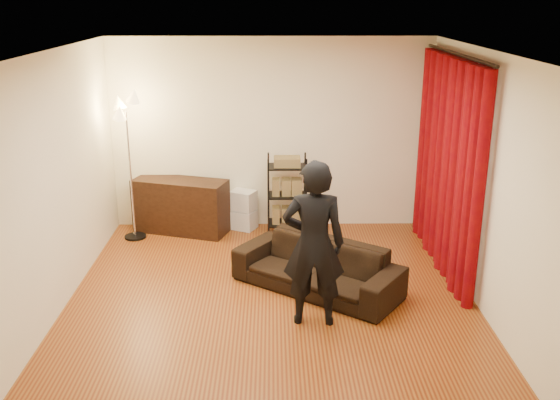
{
  "coord_description": "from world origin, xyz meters",
  "views": [
    {
      "loc": [
        0.02,
        -6.15,
        3.23
      ],
      "look_at": [
        0.1,
        0.3,
        1.1
      ],
      "focal_mm": 40.0,
      "sensor_mm": 36.0,
      "label": 1
    }
  ],
  "objects_px": {
    "media_cabinet": "(181,206)",
    "floor_lamp": "(130,169)",
    "person": "(314,244)",
    "sofa": "(317,267)",
    "wire_shelf": "(287,195)",
    "storage_boxes": "(243,210)"
  },
  "relations": [
    {
      "from": "media_cabinet",
      "to": "floor_lamp",
      "type": "height_order",
      "value": "floor_lamp"
    },
    {
      "from": "storage_boxes",
      "to": "media_cabinet",
      "type": "bearing_deg",
      "value": -174.45
    },
    {
      "from": "storage_boxes",
      "to": "floor_lamp",
      "type": "height_order",
      "value": "floor_lamp"
    },
    {
      "from": "sofa",
      "to": "media_cabinet",
      "type": "xyz_separation_m",
      "value": [
        -1.8,
        1.88,
        0.1
      ]
    },
    {
      "from": "storage_boxes",
      "to": "wire_shelf",
      "type": "bearing_deg",
      "value": -16.84
    },
    {
      "from": "media_cabinet",
      "to": "wire_shelf",
      "type": "xyz_separation_m",
      "value": [
        1.5,
        -0.1,
        0.19
      ]
    },
    {
      "from": "media_cabinet",
      "to": "sofa",
      "type": "bearing_deg",
      "value": -28.51
    },
    {
      "from": "sofa",
      "to": "storage_boxes",
      "type": "relative_size",
      "value": 3.35
    },
    {
      "from": "wire_shelf",
      "to": "floor_lamp",
      "type": "height_order",
      "value": "floor_lamp"
    },
    {
      "from": "sofa",
      "to": "storage_boxes",
      "type": "xyz_separation_m",
      "value": [
        -0.93,
        1.96,
        0.01
      ]
    },
    {
      "from": "person",
      "to": "wire_shelf",
      "type": "bearing_deg",
      "value": -82.95
    },
    {
      "from": "person",
      "to": "floor_lamp",
      "type": "relative_size",
      "value": 0.87
    },
    {
      "from": "person",
      "to": "wire_shelf",
      "type": "distance_m",
      "value": 2.54
    },
    {
      "from": "media_cabinet",
      "to": "wire_shelf",
      "type": "distance_m",
      "value": 1.51
    },
    {
      "from": "sofa",
      "to": "media_cabinet",
      "type": "relative_size",
      "value": 1.47
    },
    {
      "from": "sofa",
      "to": "wire_shelf",
      "type": "distance_m",
      "value": 1.82
    },
    {
      "from": "sofa",
      "to": "storage_boxes",
      "type": "bearing_deg",
      "value": 151.3
    },
    {
      "from": "wire_shelf",
      "to": "person",
      "type": "bearing_deg",
      "value": -85.97
    },
    {
      "from": "sofa",
      "to": "wire_shelf",
      "type": "relative_size",
      "value": 1.69
    },
    {
      "from": "person",
      "to": "media_cabinet",
      "type": "relative_size",
      "value": 1.32
    },
    {
      "from": "media_cabinet",
      "to": "floor_lamp",
      "type": "xyz_separation_m",
      "value": [
        -0.62,
        -0.25,
        0.61
      ]
    },
    {
      "from": "person",
      "to": "floor_lamp",
      "type": "xyz_separation_m",
      "value": [
        -2.33,
        2.37,
        0.13
      ]
    }
  ]
}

